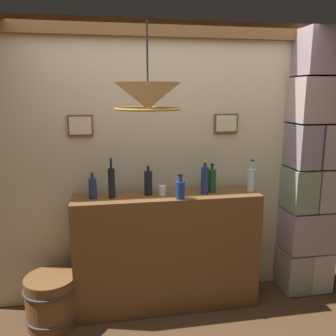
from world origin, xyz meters
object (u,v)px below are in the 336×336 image
Objects in this scene: liquor_bottle_mezcal at (148,183)px; wooden_barrel at (52,300)px; liquor_bottle_brandy at (180,189)px; liquor_bottle_tequila at (112,182)px; liquor_bottle_port at (212,180)px; liquor_bottle_rum at (251,179)px; liquor_bottle_whiskey at (205,180)px; glass_tumbler_rocks at (162,191)px; liquor_bottle_rye at (93,188)px; pendant_lamp at (148,97)px.

liquor_bottle_mezcal reaches higher than wooden_barrel.
liquor_bottle_brandy is 0.60× the size of liquor_bottle_tequila.
liquor_bottle_port is 1.72m from wooden_barrel.
liquor_bottle_whiskey reaches higher than liquor_bottle_rum.
liquor_bottle_rum is 1.06× the size of liquor_bottle_mezcal.
liquor_bottle_tequila is 0.44m from glass_tumbler_rocks.
wooden_barrel is at bearing -174.61° from liquor_bottle_port.
wooden_barrel is (-1.34, -0.08, -0.97)m from liquor_bottle_whiskey.
liquor_bottle_mezcal is at bearing 156.89° from glass_tumbler_rocks.
liquor_bottle_rye is at bearing 177.45° from glass_tumbler_rocks.
liquor_bottle_rum reaches higher than liquor_bottle_mezcal.
glass_tumbler_rocks is (0.43, -0.02, -0.09)m from liquor_bottle_tequila.
liquor_bottle_brandy is at bearing -31.73° from liquor_bottle_mezcal.
pendant_lamp is at bearing -120.89° from liquor_bottle_brandy.
liquor_bottle_tequila is 0.66× the size of pendant_lamp.
wooden_barrel is (-1.42, -0.13, -0.95)m from liquor_bottle_port.
wooden_barrel is at bearing -171.25° from liquor_bottle_mezcal.
liquor_bottle_whiskey reaches higher than wooden_barrel.
liquor_bottle_brandy is 0.58m from liquor_bottle_tequila.
liquor_bottle_rye is at bearing 169.67° from liquor_bottle_brandy.
liquor_bottle_port is at bearing 5.39° from wooden_barrel.
liquor_bottle_rye is at bearing -178.57° from liquor_bottle_port.
pendant_lamp is at bearing -132.67° from liquor_bottle_port.
liquor_bottle_whiskey is (0.24, 0.11, 0.04)m from liquor_bottle_brandy.
liquor_bottle_rum is at bearing 1.13° from glass_tumbler_rocks.
pendant_lamp reaches higher than liquor_bottle_mezcal.
liquor_bottle_port is at bearing 32.57° from liquor_bottle_whiskey.
pendant_lamp is at bearing -106.46° from glass_tumbler_rocks.
liquor_bottle_brandy is 2.34× the size of glass_tumbler_rocks.
liquor_bottle_brandy is 0.29m from liquor_bottle_mezcal.
liquor_bottle_rye is 0.64× the size of liquor_bottle_tequila.
glass_tumbler_rocks is at bearing 73.54° from pendant_lamp.
pendant_lamp is at bearing -36.53° from wooden_barrel.
glass_tumbler_rocks is at bearing -23.11° from liquor_bottle_mezcal.
liquor_bottle_port is 0.89m from liquor_bottle_tequila.
liquor_bottle_whiskey is at bearing 3.54° from wooden_barrel.
liquor_bottle_whiskey reaches higher than liquor_bottle_mezcal.
liquor_bottle_brandy is 0.72× the size of liquor_bottle_whiskey.
glass_tumbler_rocks is at bearing 141.98° from liquor_bottle_brandy.
pendant_lamp is at bearing -96.35° from liquor_bottle_mezcal.
pendant_lamp is (-0.19, -0.65, 0.80)m from glass_tumbler_rocks.
liquor_bottle_port is (0.32, 0.16, 0.02)m from liquor_bottle_brandy.
liquor_bottle_mezcal reaches higher than glass_tumbler_rocks.
pendant_lamp reaches higher than glass_tumbler_rocks.
liquor_bottle_port reaches higher than wooden_barrel.
wooden_barrel is (-0.38, -0.11, -0.94)m from liquor_bottle_rye.
liquor_bottle_rye is 0.77× the size of liquor_bottle_whiskey.
liquor_bottle_brandy is (0.72, -0.13, -0.01)m from liquor_bottle_rye.
wooden_barrel is at bearing -164.04° from liquor_bottle_rye.
liquor_bottle_port reaches higher than liquor_bottle_rye.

